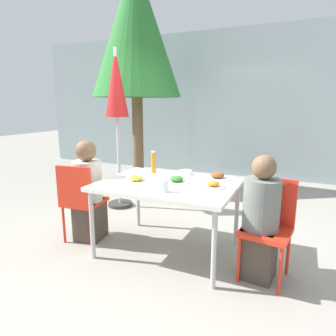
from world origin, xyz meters
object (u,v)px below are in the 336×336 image
chair_left (80,197)px  salad_bowl (185,172)px  closed_umbrella (116,92)px  person_left (88,193)px  tree_behind_left (136,30)px  person_right (260,221)px  drinking_cup (165,186)px  bottle (153,162)px  chair_right (269,220)px

chair_left → salad_bowl: chair_left is taller
closed_umbrella → salad_bowl: size_ratio=15.73×
person_left → closed_umbrella: closed_umbrella is taller
salad_bowl → person_left: bearing=-151.9°
closed_umbrella → tree_behind_left: bearing=107.0°
person_right → closed_umbrella: (-2.16, 1.11, 1.15)m
drinking_cup → tree_behind_left: bearing=124.3°
person_left → tree_behind_left: bearing=100.0°
person_left → bottle: (0.59, 0.44, 0.31)m
person_right → bottle: (-1.25, 0.44, 0.33)m
person_right → closed_umbrella: bearing=-20.0°
chair_right → bottle: 1.41m
closed_umbrella → bottle: 1.39m
bottle → tree_behind_left: size_ratio=0.06×
chair_left → salad_bowl: (1.00, 0.59, 0.25)m
closed_umbrella → drinking_cup: 2.07m
person_right → drinking_cup: (-0.82, -0.19, 0.27)m
chair_left → tree_behind_left: size_ratio=0.22×
salad_bowl → closed_umbrella: bearing=155.2°
chair_right → person_right: bearing=58.0°
bottle → tree_behind_left: 2.97m
salad_bowl → chair_left: bearing=-149.2°
chair_left → salad_bowl: 1.19m
person_left → tree_behind_left: (-0.69, 2.32, 2.22)m
closed_umbrella → salad_bowl: (1.27, -0.59, -0.91)m
bottle → person_right: bearing=-19.5°
person_right → bottle: 1.37m
tree_behind_left → chair_left: bearing=-74.9°
chair_left → closed_umbrella: closed_umbrella is taller
tree_behind_left → bottle: bearing=-55.7°
tree_behind_left → drinking_cup: bearing=-55.7°
person_left → person_right: person_left is taller
person_left → person_right: bearing=-6.9°
tree_behind_left → salad_bowl: bearing=-47.7°
person_right → drinking_cup: size_ratio=10.14×
person_left → person_right: (1.85, -0.01, -0.02)m
bottle → tree_behind_left: tree_behind_left is taller
person_right → person_left: bearing=6.9°
closed_umbrella → bottle: bearing=-36.1°
chair_right → closed_umbrella: (-2.22, 1.03, 1.16)m
person_left → drinking_cup: 1.08m
person_left → drinking_cup: size_ratio=10.42×
person_left → closed_umbrella: (-0.32, 1.10, 1.13)m
closed_umbrella → drinking_cup: (1.35, -1.30, -0.88)m
person_right → tree_behind_left: (-2.54, 2.33, 2.24)m
closed_umbrella → tree_behind_left: (-0.37, 1.22, 1.10)m
drinking_cup → person_left: bearing=168.9°
chair_left → drinking_cup: (1.07, -0.12, 0.28)m
chair_left → bottle: 0.89m
closed_umbrella → bottle: (0.91, -0.66, -0.81)m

